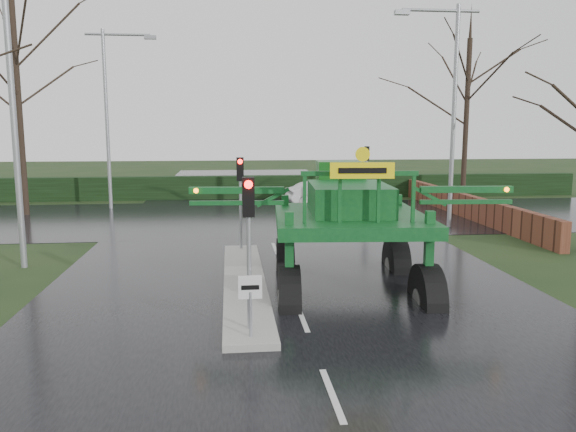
{
  "coord_description": "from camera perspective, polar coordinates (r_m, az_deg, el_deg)",
  "views": [
    {
      "loc": [
        -1.71,
        -12.92,
        4.53
      ],
      "look_at": [
        0.01,
        3.33,
        2.0
      ],
      "focal_mm": 35.0,
      "sensor_mm": 36.0,
      "label": 1
    }
  ],
  "objects": [
    {
      "name": "road_main",
      "position": [
        23.43,
        -1.74,
        -2.33
      ],
      "size": [
        14.0,
        80.0,
        0.02
      ],
      "primitive_type": "cube",
      "color": "black",
      "rests_on": "ground"
    },
    {
      "name": "tree_left_far",
      "position": [
        32.86,
        -25.84,
        12.52
      ],
      "size": [
        7.7,
        7.7,
        13.26
      ],
      "color": "black",
      "rests_on": "ground"
    },
    {
      "name": "crop_sprayer",
      "position": [
        14.62,
        0.09,
        0.49
      ],
      "size": [
        9.14,
        5.97,
        5.11
      ],
      "rotation": [
        0.0,
        0.0,
        -0.07
      ],
      "color": "black",
      "rests_on": "ground"
    },
    {
      "name": "traffic_signal_far",
      "position": [
        33.99,
        7.99,
        5.45
      ],
      "size": [
        0.26,
        0.33,
        3.52
      ],
      "rotation": [
        0.0,
        0.0,
        3.14
      ],
      "color": "gray",
      "rests_on": "ground"
    },
    {
      "name": "hedge_row",
      "position": [
        37.16,
        -3.37,
        2.95
      ],
      "size": [
        44.0,
        0.9,
        1.5
      ],
      "primitive_type": "cube",
      "color": "black",
      "rests_on": "ground"
    },
    {
      "name": "street_light_right",
      "position": [
        26.86,
        15.95,
        11.59
      ],
      "size": [
        3.85,
        0.3,
        10.0
      ],
      "color": "gray",
      "rests_on": "ground"
    },
    {
      "name": "median_island",
      "position": [
        16.54,
        -4.43,
        -6.82
      ],
      "size": [
        1.2,
        10.0,
        0.16
      ],
      "primitive_type": "cube",
      "color": "gray",
      "rests_on": "ground"
    },
    {
      "name": "ground",
      "position": [
        13.8,
        1.44,
        -10.37
      ],
      "size": [
        140.0,
        140.0,
        0.0
      ],
      "primitive_type": "plane",
      "color": "black",
      "rests_on": "ground"
    },
    {
      "name": "road_cross",
      "position": [
        29.33,
        -2.62,
        -0.08
      ],
      "size": [
        80.0,
        12.0,
        0.02
      ],
      "primitive_type": "cube",
      "color": "black",
      "rests_on": "ground"
    },
    {
      "name": "brick_wall",
      "position": [
        31.64,
        16.73,
        1.3
      ],
      "size": [
        0.4,
        20.0,
        1.2
      ],
      "primitive_type": "cube",
      "color": "#592D1E",
      "rests_on": "ground"
    },
    {
      "name": "traffic_signal_near",
      "position": [
        12.08,
        -4.02,
        -0.47
      ],
      "size": [
        0.26,
        0.33,
        3.52
      ],
      "color": "gray",
      "rests_on": "ground"
    },
    {
      "name": "white_sedan",
      "position": [
        34.15,
        3.43,
        1.17
      ],
      "size": [
        4.44,
        2.22,
        1.4
      ],
      "primitive_type": "imported",
      "rotation": [
        0.0,
        0.0,
        1.75
      ],
      "color": "silver",
      "rests_on": "ground"
    },
    {
      "name": "tree_right_far",
      "position": [
        37.03,
        17.75,
        11.44
      ],
      "size": [
        7.0,
        7.0,
        12.05
      ],
      "color": "black",
      "rests_on": "ground"
    },
    {
      "name": "traffic_signal_mid",
      "position": [
        20.51,
        -4.87,
        3.35
      ],
      "size": [
        0.26,
        0.33,
        3.52
      ],
      "color": "gray",
      "rests_on": "ground"
    },
    {
      "name": "keep_left_sign",
      "position": [
        11.95,
        -3.86,
        -8.12
      ],
      "size": [
        0.5,
        0.07,
        1.35
      ],
      "color": "gray",
      "rests_on": "ground"
    },
    {
      "name": "street_light_left_far",
      "position": [
        33.59,
        -17.48,
        10.9
      ],
      "size": [
        3.85,
        0.3,
        10.0
      ],
      "color": "gray",
      "rests_on": "ground"
    },
    {
      "name": "street_light_left_near",
      "position": [
        20.06,
        -25.49,
        12.14
      ],
      "size": [
        3.85,
        0.3,
        10.0
      ],
      "color": "gray",
      "rests_on": "ground"
    }
  ]
}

